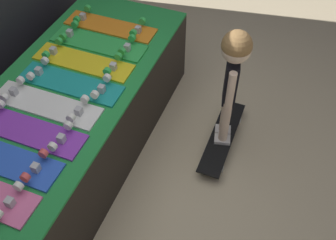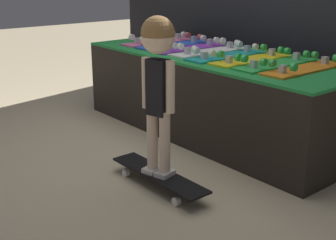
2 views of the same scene
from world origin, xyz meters
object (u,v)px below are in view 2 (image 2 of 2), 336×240
Objects in this scene: child at (158,66)px; skateboard_teal_on_rack at (226,55)px; skateboard_green_on_rack at (276,63)px; skateboard_blue_on_rack at (174,44)px; skateboard_on_floor at (159,176)px; skateboard_yellow_on_rack at (251,59)px; skateboard_white_on_rack at (209,51)px; skateboard_pink_on_rack at (158,41)px; skateboard_purple_on_rack at (189,47)px; skateboard_orange_on_rack at (304,68)px.

skateboard_teal_on_rack is at bearing 98.64° from child.
child is (-0.05, -1.03, 0.10)m from skateboard_green_on_rack.
skateboard_blue_on_rack is 0.93× the size of skateboard_on_floor.
skateboard_yellow_on_rack is at bearing 7.51° from skateboard_teal_on_rack.
skateboard_white_on_rack is 1.36m from skateboard_on_floor.
skateboard_teal_on_rack and skateboard_yellow_on_rack have the same top height.
skateboard_pink_on_rack is 1.00× the size of skateboard_purple_on_rack.
skateboard_purple_on_rack is at bearing -2.62° from skateboard_pink_on_rack.
skateboard_pink_on_rack is 1.60m from skateboard_orange_on_rack.
skateboard_orange_on_rack is at bearing 4.41° from skateboard_green_on_rack.
skateboard_purple_on_rack is 1.34m from child.
skateboard_on_floor is (-0.28, -1.05, -0.60)m from skateboard_orange_on_rack.
skateboard_pink_on_rack is at bearing 179.84° from skateboard_blue_on_rack.
skateboard_blue_on_rack and skateboard_white_on_rack have the same top height.
skateboard_orange_on_rack is at bearing 75.31° from skateboard_on_floor.
skateboard_green_on_rack is 0.23m from skateboard_orange_on_rack.
skateboard_purple_on_rack is at bearing 116.70° from child.
skateboard_white_on_rack is (0.46, -0.00, 0.00)m from skateboard_blue_on_rack.
skateboard_blue_on_rack and skateboard_teal_on_rack have the same top height.
skateboard_purple_on_rack is 1.00× the size of skateboard_teal_on_rack.
skateboard_pink_on_rack is 1.14m from skateboard_yellow_on_rack.
skateboard_orange_on_rack is (1.60, 0.01, 0.00)m from skateboard_pink_on_rack.
child is (0.41, -1.00, 0.10)m from skateboard_teal_on_rack.
skateboard_yellow_on_rack is (0.91, -0.01, 0.00)m from skateboard_blue_on_rack.
skateboard_pink_on_rack is at bearing 177.38° from skateboard_purple_on_rack.
skateboard_yellow_on_rack is (0.46, -0.01, 0.00)m from skateboard_white_on_rack.
skateboard_green_on_rack is at bearing -0.53° from skateboard_white_on_rack.
skateboard_orange_on_rack is at bearing 0.36° from skateboard_blue_on_rack.
skateboard_white_on_rack reaches higher than skateboard_on_floor.
child is (0.18, -1.03, 0.10)m from skateboard_yellow_on_rack.
skateboard_orange_on_rack is 0.93× the size of skateboard_on_floor.
child is at bearing -92.60° from skateboard_green_on_rack.
skateboard_yellow_on_rack is 1.00× the size of skateboard_orange_on_rack.
child is at bearing -80.03° from skateboard_yellow_on_rack.
skateboard_orange_on_rack is (0.68, 0.05, 0.00)m from skateboard_teal_on_rack.
skateboard_blue_on_rack is 1.00× the size of skateboard_yellow_on_rack.
skateboard_green_on_rack is at bearing 0.26° from skateboard_yellow_on_rack.
skateboard_green_on_rack is at bearing -0.40° from skateboard_pink_on_rack.
skateboard_green_on_rack is at bearing 0.71° from skateboard_purple_on_rack.
skateboard_purple_on_rack reaches higher than skateboard_on_floor.
skateboard_teal_on_rack is (0.68, -0.04, 0.00)m from skateboard_blue_on_rack.
skateboard_on_floor is at bearing -80.03° from skateboard_yellow_on_rack.
skateboard_pink_on_rack is at bearing 128.16° from child.
skateboard_pink_on_rack is at bearing 179.73° from skateboard_white_on_rack.
skateboard_white_on_rack is at bearing -0.33° from skateboard_blue_on_rack.
skateboard_white_on_rack is at bearing 107.94° from child.
skateboard_yellow_on_rack is 0.46m from skateboard_orange_on_rack.
skateboard_blue_on_rack is 1.00× the size of skateboard_orange_on_rack.
skateboard_green_on_rack and skateboard_orange_on_rack have the same top height.
skateboard_green_on_rack is 1.19m from skateboard_on_floor.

